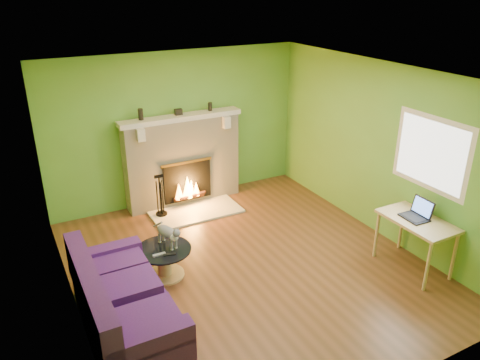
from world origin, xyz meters
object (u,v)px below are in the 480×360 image
object	(u,v)px
desk	(417,226)
coffee_table	(164,260)
sofa	(121,305)
cat	(167,234)

from	to	relation	value
desk	coffee_table	bearing A→B (deg)	155.18
coffee_table	desk	distance (m)	3.37
sofa	coffee_table	bearing A→B (deg)	45.27
sofa	desk	bearing A→B (deg)	-9.30
sofa	coffee_table	size ratio (longest dim) A/B	2.64
sofa	cat	bearing A→B (deg)	44.22
desk	cat	distance (m)	3.29
desk	sofa	bearing A→B (deg)	170.70
coffee_table	sofa	bearing A→B (deg)	-134.73
cat	coffee_table	bearing A→B (deg)	-164.67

